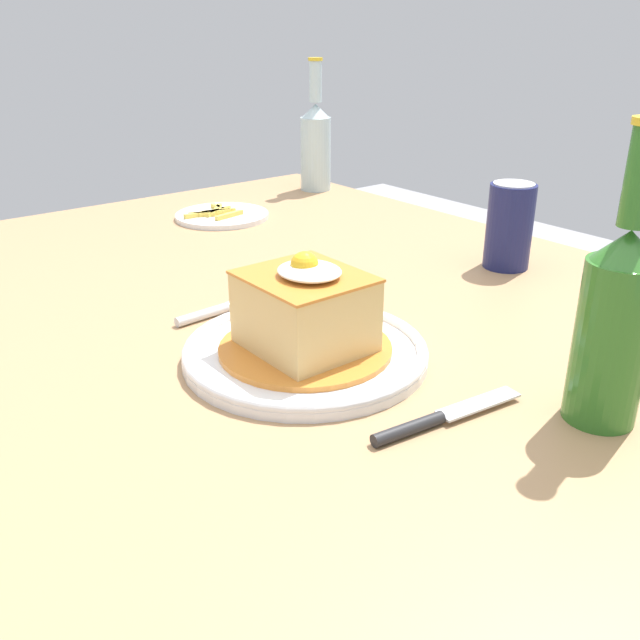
{
  "coord_description": "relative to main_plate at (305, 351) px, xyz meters",
  "views": [
    {
      "loc": [
        0.6,
        -0.44,
        1.08
      ],
      "look_at": [
        0.07,
        -0.02,
        0.79
      ],
      "focal_mm": 38.65,
      "sensor_mm": 36.0,
      "label": 1
    }
  ],
  "objects": [
    {
      "name": "fork",
      "position": [
        -0.16,
        -0.01,
        -0.0
      ],
      "size": [
        0.03,
        0.14,
        0.01
      ],
      "color": "silver",
      "rests_on": "dining_table"
    },
    {
      "name": "beer_bottle_green",
      "position": [
        0.26,
        0.14,
        0.09
      ],
      "size": [
        0.06,
        0.06,
        0.27
      ],
      "color": "#2D6B23",
      "rests_on": "dining_table"
    },
    {
      "name": "beer_bottle_clear",
      "position": [
        -0.63,
        0.51,
        0.09
      ],
      "size": [
        0.06,
        0.06,
        0.27
      ],
      "color": "#ADC6CC",
      "rests_on": "dining_table"
    },
    {
      "name": "dining_table",
      "position": [
        -0.07,
        0.04,
        -0.1
      ],
      "size": [
        1.44,
        1.08,
        0.75
      ],
      "color": "#A87F56",
      "rests_on": "ground_plane"
    },
    {
      "name": "side_plate_fries",
      "position": [
        -0.55,
        0.23,
        -0.0
      ],
      "size": [
        0.17,
        0.17,
        0.02
      ],
      "color": "white",
      "rests_on": "dining_table"
    },
    {
      "name": "soda_can",
      "position": [
        -0.06,
        0.41,
        0.05
      ],
      "size": [
        0.07,
        0.07,
        0.12
      ],
      "color": "#191E51",
      "rests_on": "dining_table"
    },
    {
      "name": "sandwich_meal",
      "position": [
        0.0,
        0.0,
        0.04
      ],
      "size": [
        0.19,
        0.19,
        0.11
      ],
      "color": "orange",
      "rests_on": "main_plate"
    },
    {
      "name": "main_plate",
      "position": [
        0.0,
        0.0,
        0.0
      ],
      "size": [
        0.26,
        0.26,
        0.02
      ],
      "color": "white",
      "rests_on": "dining_table"
    },
    {
      "name": "knife",
      "position": [
        0.18,
        0.0,
        -0.0
      ],
      "size": [
        0.04,
        0.17,
        0.01
      ],
      "color": "#262628",
      "rests_on": "dining_table"
    }
  ]
}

